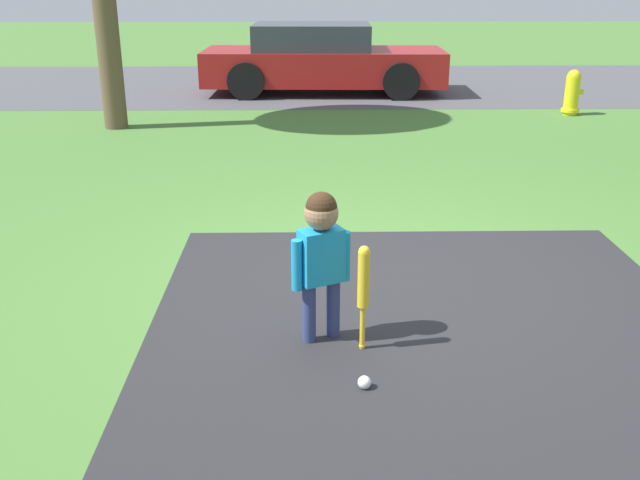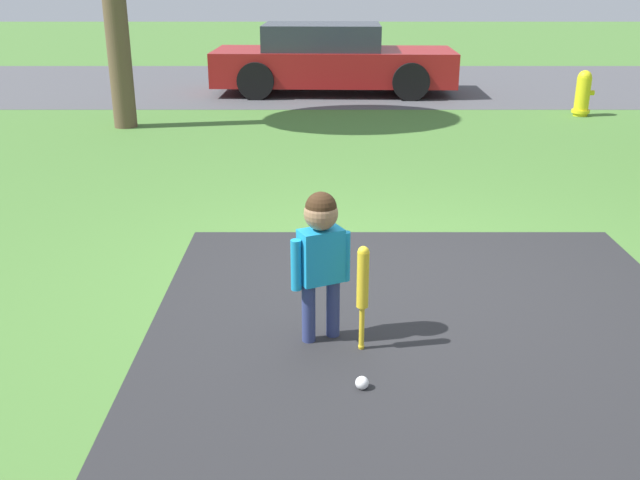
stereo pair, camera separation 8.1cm
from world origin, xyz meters
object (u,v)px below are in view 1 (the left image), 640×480
at_px(child, 321,246).
at_px(parked_car, 321,60).
at_px(sports_ball, 364,382).
at_px(baseball_bat, 363,283).
at_px(fire_hydrant, 572,93).

distance_m(child, parked_car, 9.90).
height_order(sports_ball, parked_car, parked_car).
xyz_separation_m(child, sports_ball, (0.23, -0.59, -0.59)).
bearing_deg(baseball_bat, sports_ball, -92.64).
bearing_deg(parked_car, fire_hydrant, -28.61).
height_order(baseball_bat, fire_hydrant, fire_hydrant).
bearing_deg(child, parked_car, 63.52).
bearing_deg(sports_ball, parked_car, 90.13).
xyz_separation_m(child, fire_hydrant, (4.24, 7.53, -0.27)).
xyz_separation_m(baseball_bat, parked_car, (-0.04, 10.04, 0.17)).
bearing_deg(parked_car, child, -89.34).
distance_m(sports_ball, parked_car, 10.51).
bearing_deg(child, baseball_bat, -54.70).
bearing_deg(sports_ball, fire_hydrant, 63.75).
height_order(baseball_bat, sports_ball, baseball_bat).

